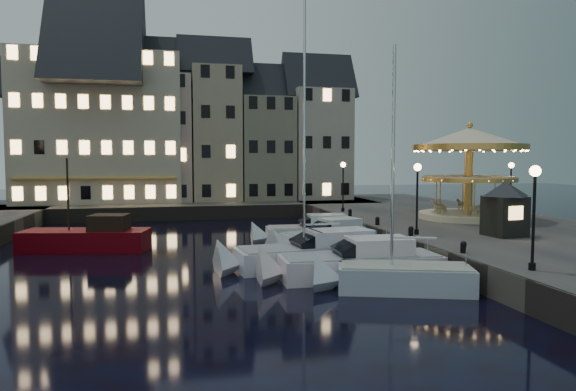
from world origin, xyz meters
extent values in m
plane|color=black|center=(0.00, 0.00, 0.00)|extent=(160.00, 160.00, 0.00)
cube|color=#474442|center=(14.00, 6.00, 0.65)|extent=(16.00, 56.00, 1.30)
cube|color=#474442|center=(-8.00, 28.00, 0.65)|extent=(44.00, 12.00, 1.30)
cube|color=#47423A|center=(6.00, 6.00, 0.65)|extent=(0.15, 44.00, 1.30)
cube|color=#47423A|center=(-6.00, 22.00, 0.65)|extent=(48.00, 0.15, 1.30)
cylinder|color=black|center=(7.20, -9.00, 1.45)|extent=(0.28, 0.28, 0.30)
cylinder|color=black|center=(7.20, -9.00, 3.20)|extent=(0.12, 0.12, 3.80)
sphere|color=#FFD18C|center=(7.20, -9.00, 5.25)|extent=(0.44, 0.44, 0.44)
cylinder|color=black|center=(7.20, 1.00, 1.45)|extent=(0.28, 0.28, 0.30)
cylinder|color=black|center=(7.20, 1.00, 3.20)|extent=(0.12, 0.12, 3.80)
sphere|color=#FFD18C|center=(7.20, 1.00, 5.25)|extent=(0.44, 0.44, 0.44)
cylinder|color=black|center=(7.20, 14.50, 1.45)|extent=(0.28, 0.28, 0.30)
cylinder|color=black|center=(7.20, 14.50, 3.20)|extent=(0.12, 0.12, 3.80)
sphere|color=#FFD18C|center=(7.20, 14.50, 5.25)|extent=(0.44, 0.44, 0.44)
cylinder|color=black|center=(18.50, 8.00, 1.45)|extent=(0.28, 0.28, 0.30)
cylinder|color=black|center=(18.50, 8.00, 3.20)|extent=(0.12, 0.12, 3.80)
sphere|color=#FFD18C|center=(18.50, 8.00, 5.25)|extent=(0.44, 0.44, 0.44)
cylinder|color=black|center=(6.60, -5.00, 1.50)|extent=(0.28, 0.28, 0.40)
sphere|color=black|center=(6.60, -5.00, 1.72)|extent=(0.30, 0.30, 0.30)
cylinder|color=black|center=(6.60, 0.50, 1.50)|extent=(0.28, 0.28, 0.40)
sphere|color=black|center=(6.60, 0.50, 1.72)|extent=(0.30, 0.30, 0.30)
cylinder|color=black|center=(6.60, 5.50, 1.50)|extent=(0.28, 0.28, 0.40)
sphere|color=black|center=(6.60, 5.50, 1.72)|extent=(0.30, 0.30, 0.30)
cylinder|color=black|center=(6.60, 11.00, 1.50)|extent=(0.28, 0.28, 0.40)
sphere|color=black|center=(6.60, 11.00, 1.72)|extent=(0.30, 0.30, 0.30)
cube|color=slate|center=(-19.50, 30.00, 6.80)|extent=(5.00, 8.00, 11.00)
cube|color=slate|center=(-14.05, 30.00, 7.30)|extent=(5.60, 8.00, 12.00)
cube|color=tan|center=(-8.00, 30.00, 7.80)|extent=(6.20, 8.00, 13.00)
cube|color=tan|center=(-2.25, 30.00, 8.30)|extent=(5.00, 8.00, 14.00)
cube|color=gray|center=(3.20, 30.00, 6.80)|extent=(5.60, 8.00, 11.00)
cube|color=#A89C90|center=(9.25, 30.00, 7.30)|extent=(6.20, 8.00, 12.00)
cube|color=beige|center=(-14.00, 30.00, 8.80)|extent=(16.00, 9.00, 15.00)
cube|color=silver|center=(2.99, -6.35, 0.45)|extent=(6.09, 3.87, 1.30)
cube|color=gray|center=(2.99, -6.35, 1.12)|extent=(5.77, 3.61, 0.10)
cylinder|color=silver|center=(2.45, -6.17, 6.08)|extent=(0.14, 0.14, 9.97)
cube|color=silver|center=(1.98, -3.62, 0.45)|extent=(7.79, 2.76, 1.30)
cube|color=gray|center=(1.98, -3.62, 1.12)|extent=(7.40, 2.55, 0.10)
cube|color=silver|center=(2.91, -3.64, 1.55)|extent=(2.98, 2.00, 0.80)
cube|color=black|center=(1.36, -3.61, 1.45)|extent=(1.33, 1.83, 0.99)
cube|color=silver|center=(0.80, -0.67, 0.45)|extent=(9.14, 3.58, 1.30)
cube|color=gray|center=(0.80, -0.67, 1.12)|extent=(8.67, 3.32, 0.10)
cube|color=silver|center=(1.86, -0.55, 1.55)|extent=(3.58, 2.33, 0.80)
cube|color=black|center=(0.09, -0.75, 1.45)|extent=(1.63, 1.98, 1.06)
cylinder|color=silver|center=(-0.08, -0.77, 7.09)|extent=(0.14, 0.14, 11.99)
cube|color=silver|center=(2.90, 4.27, 0.45)|extent=(6.46, 3.85, 1.30)
cube|color=gray|center=(2.90, 4.27, 1.12)|extent=(6.11, 3.59, 0.10)
cube|color=silver|center=(3.60, 4.46, 1.55)|extent=(2.68, 2.29, 0.80)
cube|color=black|center=(2.43, 4.14, 1.45)|extent=(1.45, 1.85, 0.88)
cube|color=silver|center=(2.67, 6.91, 0.45)|extent=(6.74, 2.64, 1.30)
cube|color=gray|center=(2.67, 6.91, 1.12)|extent=(6.40, 2.44, 0.10)
cube|color=silver|center=(3.46, 6.86, 1.55)|extent=(2.62, 1.82, 0.80)
cube|color=black|center=(2.14, 6.95, 1.45)|extent=(1.23, 1.61, 0.92)
cube|color=#64020C|center=(-12.17, 7.17, 0.55)|extent=(8.01, 4.09, 1.50)
cube|color=black|center=(-10.70, 6.87, 1.75)|extent=(2.55, 2.23, 1.02)
cylinder|color=black|center=(-13.15, 7.36, 3.50)|extent=(0.12, 0.12, 4.58)
cylinder|color=beige|center=(14.58, 7.51, 1.52)|extent=(7.08, 7.08, 0.44)
cylinder|color=gold|center=(14.58, 7.51, 4.48)|extent=(0.62, 0.62, 5.48)
cylinder|color=beige|center=(14.58, 7.51, 4.40)|extent=(6.55, 6.55, 0.16)
cylinder|color=gold|center=(14.58, 7.51, 4.24)|extent=(6.79, 6.79, 0.31)
cone|color=beige|center=(14.58, 7.51, 7.31)|extent=(8.14, 8.14, 1.42)
cylinder|color=gold|center=(14.58, 7.51, 6.56)|extent=(8.14, 8.14, 0.44)
sphere|color=gold|center=(14.58, 7.51, 8.20)|extent=(0.44, 0.44, 0.44)
imported|color=beige|center=(16.95, 8.25, 2.18)|extent=(1.48, 1.07, 0.88)
cube|color=black|center=(11.83, -0.71, 2.45)|extent=(2.09, 2.09, 2.29)
pyramid|color=black|center=(11.83, -0.71, 4.45)|extent=(3.06, 3.06, 0.86)
camera|label=1|loc=(-6.68, -26.59, 5.72)|focal=32.00mm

